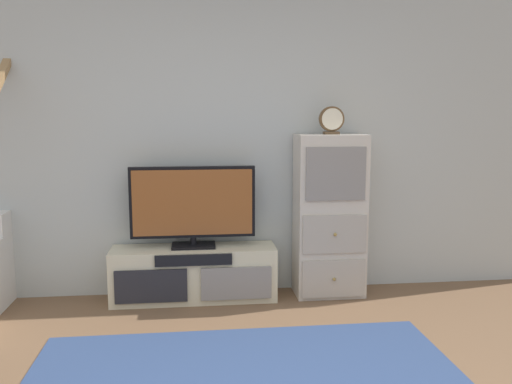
# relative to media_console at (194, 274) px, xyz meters

# --- Properties ---
(back_wall) EXTENTS (6.40, 0.12, 2.70)m
(back_wall) POSITION_rel_media_console_xyz_m (0.30, 0.27, 1.13)
(back_wall) COLOR #B2B7B2
(back_wall) RESTS_ON ground_plane
(media_console) EXTENTS (1.36, 0.38, 0.45)m
(media_console) POSITION_rel_media_console_xyz_m (0.00, 0.00, 0.00)
(media_console) COLOR beige
(media_console) RESTS_ON ground_plane
(television) EXTENTS (1.03, 0.22, 0.68)m
(television) POSITION_rel_media_console_xyz_m (0.00, 0.02, 0.58)
(television) COLOR black
(television) RESTS_ON media_console
(side_cabinet) EXTENTS (0.58, 0.38, 1.38)m
(side_cabinet) POSITION_rel_media_console_xyz_m (1.16, 0.01, 0.46)
(side_cabinet) COLOR beige
(side_cabinet) RESTS_ON ground_plane
(desk_clock) EXTENTS (0.21, 0.08, 0.23)m
(desk_clock) POSITION_rel_media_console_xyz_m (1.15, -0.00, 1.27)
(desk_clock) COLOR #4C3823
(desk_clock) RESTS_ON side_cabinet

